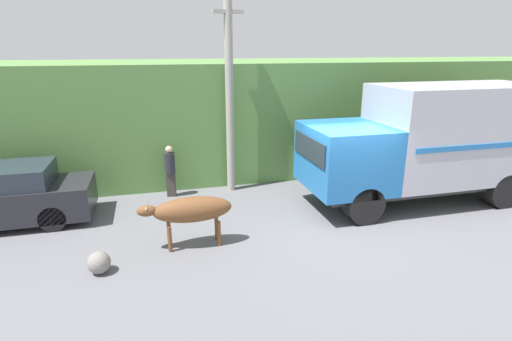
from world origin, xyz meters
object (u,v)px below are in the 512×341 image
object	(u,v)px
cargo_truck	(433,141)
roadside_rock	(99,263)
utility_pole	(229,91)
brown_cow	(191,210)
pedestrian_on_hill	(170,169)

from	to	relation	value
cargo_truck	roadside_rock	xyz separation A→B (m)	(-9.06, -1.79, -1.60)
roadside_rock	utility_pole	bearing A→B (deg)	49.58
cargo_truck	brown_cow	world-z (taller)	cargo_truck
brown_cow	pedestrian_on_hill	size ratio (longest dim) A/B	1.33
pedestrian_on_hill	utility_pole	size ratio (longest dim) A/B	0.26
utility_pole	roadside_rock	xyz separation A→B (m)	(-3.60, -4.22, -2.93)
brown_cow	cargo_truck	bearing A→B (deg)	-0.35
cargo_truck	utility_pole	bearing A→B (deg)	159.26
pedestrian_on_hill	utility_pole	world-z (taller)	utility_pole
brown_cow	roadside_rock	size ratio (longest dim) A/B	4.59
cargo_truck	pedestrian_on_hill	world-z (taller)	cargo_truck
pedestrian_on_hill	roadside_rock	size ratio (longest dim) A/B	3.45
pedestrian_on_hill	roadside_rock	world-z (taller)	pedestrian_on_hill
cargo_truck	brown_cow	size ratio (longest dim) A/B	3.34
cargo_truck	pedestrian_on_hill	distance (m)	7.78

